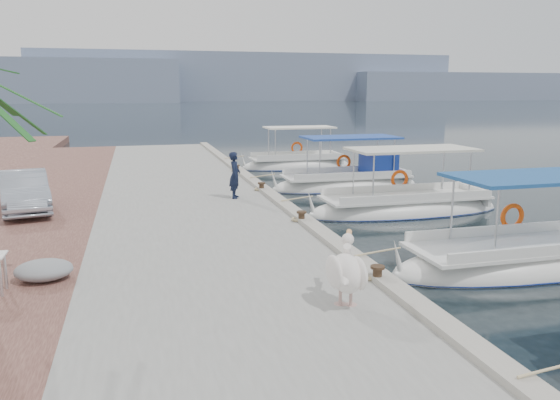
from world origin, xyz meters
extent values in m
plane|color=black|center=(0.00, 0.00, 0.00)|extent=(400.00, 400.00, 0.00)
cube|color=gray|center=(-3.00, 5.00, 0.25)|extent=(6.00, 40.00, 0.50)
cube|color=gray|center=(-0.22, 5.00, 0.56)|extent=(0.44, 40.00, 0.12)
cube|color=brown|center=(-8.00, 5.00, 0.25)|extent=(4.00, 40.00, 0.50)
cube|color=slate|center=(40.00, 210.00, 9.00)|extent=(160.00, 40.00, 18.00)
cube|color=slate|center=(140.00, 200.00, 5.50)|extent=(120.00, 40.00, 11.00)
ellipsoid|color=white|center=(4.14, -2.25, 0.05)|extent=(7.08, 2.26, 1.30)
ellipsoid|color=navy|center=(4.14, -2.25, 0.03)|extent=(7.12, 2.30, 0.22)
cube|color=white|center=(4.14, -2.25, 0.55)|extent=(5.81, 1.94, 0.08)
cube|color=#1C4C8C|center=(4.32, -2.25, 2.19)|extent=(4.25, 2.08, 0.08)
cylinder|color=silver|center=(2.55, -3.10, 1.35)|extent=(0.05, 0.05, 1.60)
torus|color=#ED4D0C|center=(4.44, -1.18, 1.00)|extent=(0.68, 0.12, 0.68)
ellipsoid|color=white|center=(4.11, 3.91, 0.05)|extent=(7.02, 2.18, 1.30)
ellipsoid|color=navy|center=(4.11, 3.91, 0.03)|extent=(7.05, 2.23, 0.22)
cube|color=white|center=(4.11, 3.91, 0.55)|extent=(5.75, 1.88, 0.08)
cube|color=silver|center=(4.28, 3.91, 2.19)|extent=(4.21, 2.01, 0.08)
cylinder|color=silver|center=(2.53, 3.09, 1.35)|extent=(0.05, 0.05, 1.60)
torus|color=#ED4D0C|center=(4.41, 4.95, 1.00)|extent=(0.68, 0.12, 0.68)
ellipsoid|color=white|center=(3.90, 8.84, 0.05)|extent=(6.59, 2.23, 1.30)
ellipsoid|color=navy|center=(3.90, 8.84, 0.03)|extent=(6.62, 2.27, 0.22)
cube|color=white|center=(3.90, 8.84, 0.55)|extent=(5.40, 1.92, 0.08)
cube|color=#1F419C|center=(4.06, 8.84, 2.19)|extent=(3.95, 2.05, 0.08)
cylinder|color=silver|center=(2.41, 8.00, 1.35)|extent=(0.05, 0.05, 1.60)
torus|color=#ED4D0C|center=(4.20, 9.90, 1.00)|extent=(0.68, 0.12, 0.68)
cube|color=navy|center=(5.38, 8.84, 1.10)|extent=(1.20, 1.56, 1.00)
ellipsoid|color=white|center=(3.64, 15.41, 0.05)|extent=(6.07, 1.97, 1.30)
ellipsoid|color=navy|center=(3.64, 15.41, 0.03)|extent=(6.10, 2.01, 0.22)
cube|color=white|center=(3.64, 15.41, 0.55)|extent=(4.98, 1.69, 0.08)
cube|color=white|center=(3.79, 15.41, 2.19)|extent=(3.64, 1.81, 0.08)
cylinder|color=silver|center=(2.27, 14.67, 1.35)|extent=(0.05, 0.05, 1.60)
torus|color=#ED4D0C|center=(3.94, 16.34, 1.00)|extent=(0.68, 0.12, 0.68)
cylinder|color=black|center=(-0.35, -3.50, 0.65)|extent=(0.18, 0.18, 0.30)
cylinder|color=black|center=(-0.35, -3.50, 0.80)|extent=(0.28, 0.28, 0.05)
cylinder|color=black|center=(-0.35, 1.50, 0.65)|extent=(0.18, 0.18, 0.30)
cylinder|color=black|center=(-0.35, 1.50, 0.80)|extent=(0.28, 0.28, 0.05)
cylinder|color=black|center=(-0.35, 6.50, 0.65)|extent=(0.18, 0.18, 0.30)
cylinder|color=black|center=(-0.35, 6.50, 0.80)|extent=(0.28, 0.28, 0.05)
cylinder|color=black|center=(-0.35, 11.50, 0.65)|extent=(0.18, 0.18, 0.30)
cylinder|color=black|center=(-0.35, 11.50, 0.80)|extent=(0.28, 0.28, 0.05)
cylinder|color=tan|center=(-1.46, -4.40, 0.68)|extent=(0.06, 0.06, 0.36)
cylinder|color=tan|center=(-1.30, -4.47, 0.68)|extent=(0.06, 0.06, 0.36)
ellipsoid|color=white|center=(-1.38, -4.44, 1.08)|extent=(0.82, 0.99, 0.67)
cylinder|color=white|center=(-1.25, -4.16, 1.36)|extent=(0.26, 0.34, 0.36)
sphere|color=white|center=(-1.21, -4.06, 1.57)|extent=(0.22, 0.22, 0.22)
cone|color=#EAA566|center=(-1.07, -3.76, 1.47)|extent=(0.37, 0.64, 0.26)
imported|color=black|center=(-1.51, 5.50, 1.30)|extent=(0.53, 0.67, 1.59)
imported|color=#A2ABBA|center=(-8.10, 5.07, 1.12)|extent=(2.05, 3.93, 1.23)
ellipsoid|color=gray|center=(-6.61, -1.71, 0.70)|extent=(1.10, 0.90, 0.40)
cylinder|color=silver|center=(-7.22, -2.46, 0.85)|extent=(0.06, 0.06, 0.70)
cylinder|color=silver|center=(-7.22, -2.06, 0.85)|extent=(0.06, 0.06, 0.70)
camera|label=1|loc=(-4.75, -12.74, 4.16)|focal=35.00mm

